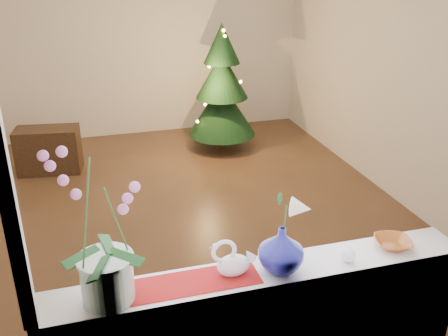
# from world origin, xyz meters

# --- Properties ---
(ground) EXTENTS (5.00, 5.00, 0.00)m
(ground) POSITION_xyz_m (0.00, 0.00, 0.00)
(ground) COLOR #3E2919
(ground) RESTS_ON ground
(wall_back) EXTENTS (4.50, 0.10, 2.70)m
(wall_back) POSITION_xyz_m (0.00, 2.50, 1.35)
(wall_back) COLOR beige
(wall_back) RESTS_ON ground
(wall_front) EXTENTS (4.50, 0.10, 2.70)m
(wall_front) POSITION_xyz_m (0.00, -2.50, 1.35)
(wall_front) COLOR beige
(wall_front) RESTS_ON ground
(wall_right) EXTENTS (0.10, 5.00, 2.70)m
(wall_right) POSITION_xyz_m (2.25, 0.00, 1.35)
(wall_right) COLOR beige
(wall_right) RESTS_ON ground
(windowsill) EXTENTS (2.20, 0.26, 0.04)m
(windowsill) POSITION_xyz_m (0.00, -2.37, 0.90)
(windowsill) COLOR white
(windowsill) RESTS_ON window_apron
(window_frame) EXTENTS (2.22, 0.06, 1.60)m
(window_frame) POSITION_xyz_m (0.00, -2.47, 1.70)
(window_frame) COLOR white
(window_frame) RESTS_ON windowsill
(runner) EXTENTS (0.70, 0.20, 0.01)m
(runner) POSITION_xyz_m (-0.38, -2.37, 0.92)
(runner) COLOR maroon
(runner) RESTS_ON windowsill
(orchid_pot) EXTENTS (0.31, 0.31, 0.75)m
(orchid_pot) POSITION_xyz_m (-0.75, -2.38, 1.30)
(orchid_pot) COLOR silver
(orchid_pot) RESTS_ON windowsill
(swan) EXTENTS (0.24, 0.14, 0.19)m
(swan) POSITION_xyz_m (-0.15, -2.36, 1.02)
(swan) COLOR white
(swan) RESTS_ON windowsill
(blue_vase) EXTENTS (0.30, 0.30, 0.27)m
(blue_vase) POSITION_xyz_m (0.09, -2.39, 1.06)
(blue_vase) COLOR navy
(blue_vase) RESTS_ON windowsill
(lily) EXTENTS (0.15, 0.09, 0.21)m
(lily) POSITION_xyz_m (0.09, -2.39, 1.30)
(lily) COLOR silver
(lily) RESTS_ON blue_vase
(paperweight) EXTENTS (0.08, 0.08, 0.08)m
(paperweight) POSITION_xyz_m (0.45, -2.42, 0.96)
(paperweight) COLOR white
(paperweight) RESTS_ON windowsill
(amber_dish) EXTENTS (0.20, 0.20, 0.04)m
(amber_dish) POSITION_xyz_m (0.75, -2.36, 0.94)
(amber_dish) COLOR #9C501F
(amber_dish) RESTS_ON windowsill
(xmas_tree) EXTENTS (1.11, 1.11, 1.59)m
(xmas_tree) POSITION_xyz_m (0.93, 1.63, 0.80)
(xmas_tree) COLOR black
(xmas_tree) RESTS_ON ground
(side_table) EXTENTS (0.75, 0.45, 0.53)m
(side_table) POSITION_xyz_m (-1.22, 1.42, 0.26)
(side_table) COLOR black
(side_table) RESTS_ON ground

